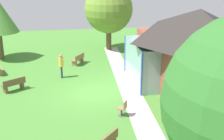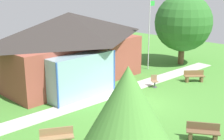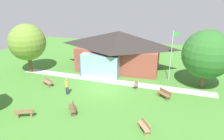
# 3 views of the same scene
# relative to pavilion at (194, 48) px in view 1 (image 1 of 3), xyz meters

# --- Properties ---
(ground_plane) EXTENTS (44.00, 44.00, 0.00)m
(ground_plane) POSITION_rel_pavilion_xyz_m (0.15, -6.39, -2.66)
(ground_plane) COLOR #478433
(pavilion) EXTENTS (11.37, 6.95, 5.11)m
(pavilion) POSITION_rel_pavilion_xyz_m (0.00, 0.00, 0.00)
(pavilion) COLOR brown
(pavilion) RESTS_ON ground_plane
(footpath) EXTENTS (23.04, 2.57, 0.03)m
(footpath) POSITION_rel_pavilion_xyz_m (0.15, -4.13, -2.64)
(footpath) COLOR #BCB7B2
(footpath) RESTS_ON ground_plane
(flagpole) EXTENTS (0.64, 0.08, 5.88)m
(flagpole) POSITION_rel_pavilion_xyz_m (6.73, -2.04, 0.58)
(flagpole) COLOR silver
(flagpole) RESTS_ON ground_plane
(bench_front_center) EXTENTS (1.19, 1.49, 0.84)m
(bench_front_center) POSITION_rel_pavilion_xyz_m (-1.30, -11.42, -2.26)
(bench_front_center) COLOR brown
(bench_front_center) RESTS_ON ground_plane
(bench_mid_left) EXTENTS (1.51, 1.17, 0.84)m
(bench_mid_left) POSITION_rel_pavilion_xyz_m (-6.32, -7.03, -2.26)
(bench_mid_left) COLOR olive
(bench_mid_left) RESTS_ON ground_plane
(patio_chair_lawn_spare) EXTENTS (0.61, 0.61, 0.86)m
(patio_chair_lawn_spare) POSITION_rel_pavilion_xyz_m (3.26, -5.27, -2.24)
(patio_chair_lawn_spare) COLOR #8C6B4C
(patio_chair_lawn_spare) RESTS_ON ground_plane
(visitor_strolling_lawn) EXTENTS (0.34, 0.34, 1.74)m
(visitor_strolling_lawn) POSITION_rel_pavilion_xyz_m (-3.28, -8.39, -1.64)
(visitor_strolling_lawn) COLOR #2D3347
(visitor_strolling_lawn) RESTS_ON ground_plane
(tree_west_hedge) EXTENTS (4.53, 4.53, 6.18)m
(tree_west_hedge) POSITION_rel_pavilion_xyz_m (-10.64, -3.80, 1.24)
(tree_west_hedge) COLOR brown
(tree_west_hedge) RESTS_ON ground_plane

